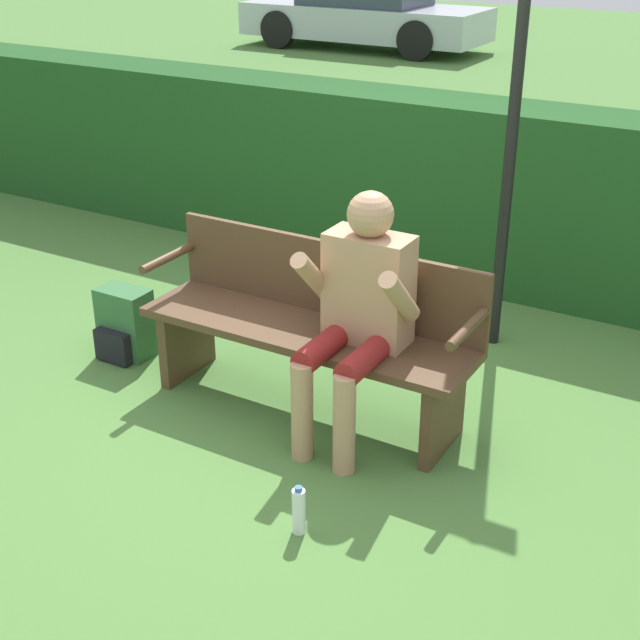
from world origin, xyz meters
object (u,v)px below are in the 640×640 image
park_bench (311,326)px  person_seated (359,305)px  signpost (514,113)px  parked_car (365,15)px  backpack (124,325)px  water_bottle (299,511)px

park_bench → person_seated: bearing=-18.9°
signpost → parked_car: (-6.31, 10.26, -0.85)m
person_seated → backpack: bearing=178.4°
person_seated → parked_car: (-6.06, 11.61, -0.13)m
person_seated → backpack: (-1.62, 0.05, -0.52)m
park_bench → person_seated: (0.34, -0.12, 0.24)m
water_bottle → parked_car: 13.95m
backpack → park_bench: bearing=3.2°
park_bench → parked_car: size_ratio=0.41×
signpost → parked_car: signpost is taller
signpost → person_seated: bearing=-100.8°
park_bench → water_bottle: (0.52, -0.98, -0.37)m
water_bottle → park_bench: bearing=117.9°
backpack → parked_car: (-4.44, 11.56, 0.39)m
signpost → parked_car: size_ratio=0.57×
person_seated → signpost: (0.26, 1.35, 0.72)m
park_bench → parked_car: 12.84m
parked_car → signpost: bearing=-58.7°
parked_car → park_bench: bearing=-63.8°
water_bottle → signpost: (0.08, 2.21, 1.33)m
signpost → parked_car: 12.08m
backpack → signpost: signpost is taller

